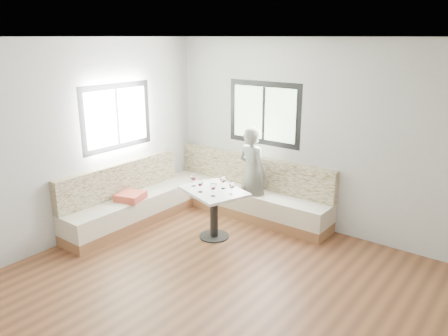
% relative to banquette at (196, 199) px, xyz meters
% --- Properties ---
extents(room, '(5.01, 5.01, 2.81)m').
position_rel_banquette_xyz_m(room, '(1.51, -1.55, 1.08)').
color(room, brown).
rests_on(room, ground).
extents(banquette, '(2.90, 2.80, 0.95)m').
position_rel_banquette_xyz_m(banquette, '(0.00, 0.00, 0.00)').
color(banquette, brown).
rests_on(banquette, ground).
extents(table, '(1.06, 0.93, 0.73)m').
position_rel_banquette_xyz_m(table, '(0.66, -0.37, 0.21)').
color(table, black).
rests_on(table, ground).
extents(person, '(0.61, 0.47, 1.50)m').
position_rel_banquette_xyz_m(person, '(0.72, 0.52, 0.42)').
color(person, '#62645C').
rests_on(person, ground).
extents(olive_ramekin, '(0.09, 0.09, 0.04)m').
position_rel_banquette_xyz_m(olive_ramekin, '(0.52, -0.18, 0.41)').
color(olive_ramekin, white).
rests_on(olive_ramekin, table).
extents(wine_glass_a, '(0.08, 0.08, 0.19)m').
position_rel_banquette_xyz_m(wine_glass_a, '(0.33, -0.42, 0.53)').
color(wine_glass_a, white).
rests_on(wine_glass_a, table).
extents(wine_glass_b, '(0.08, 0.08, 0.19)m').
position_rel_banquette_xyz_m(wine_glass_b, '(0.57, -0.55, 0.53)').
color(wine_glass_b, white).
rests_on(wine_glass_b, table).
extents(wine_glass_c, '(0.08, 0.08, 0.19)m').
position_rel_banquette_xyz_m(wine_glass_c, '(0.81, -0.57, 0.53)').
color(wine_glass_c, white).
rests_on(wine_glass_c, table).
extents(wine_glass_d, '(0.08, 0.08, 0.19)m').
position_rel_banquette_xyz_m(wine_glass_d, '(0.73, -0.25, 0.53)').
color(wine_glass_d, white).
rests_on(wine_glass_d, table).
extents(wine_glass_e, '(0.08, 0.08, 0.19)m').
position_rel_banquette_xyz_m(wine_glass_e, '(0.97, -0.36, 0.53)').
color(wine_glass_e, white).
rests_on(wine_glass_e, table).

